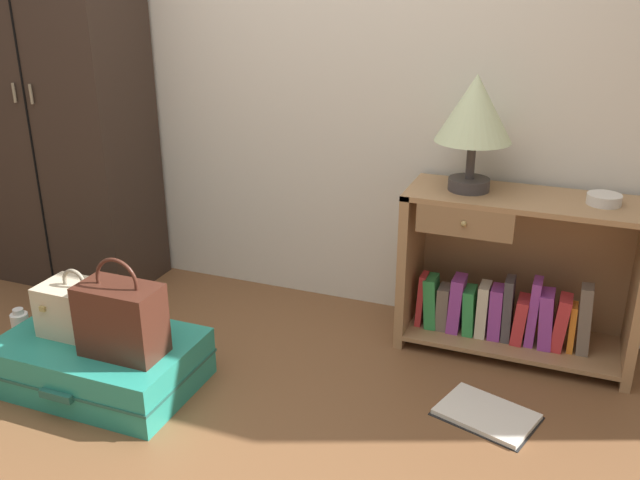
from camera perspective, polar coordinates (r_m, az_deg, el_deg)
The scene contains 11 objects.
ground_plane at distance 2.46m, azimuth -13.16°, elevation -18.35°, with size 9.00×9.00×0.00m, color brown.
back_wall at distance 3.23m, azimuth 0.31°, elevation 17.11°, with size 6.40×0.10×2.60m, color silver.
wardrobe at distance 3.69m, azimuth -20.94°, elevation 11.87°, with size 0.82×0.47×2.03m.
bookshelf at distance 3.02m, azimuth 15.81°, elevation -3.26°, with size 0.96×0.38×0.70m.
table_lamp at distance 2.83m, azimuth 12.74°, elevation 10.28°, with size 0.31×0.31×0.47m.
bowl at distance 2.88m, azimuth 22.54°, elevation 3.14°, with size 0.13×0.13×0.04m, color silver.
suitcase_large at distance 2.90m, azimuth -17.75°, elevation -9.59°, with size 0.77×0.52×0.20m.
train_case at distance 2.87m, azimuth -19.47°, elevation -5.41°, with size 0.28×0.20×0.28m.
handbag at distance 2.66m, azimuth -16.19°, elevation -6.31°, with size 0.31×0.17×0.39m.
bottle at distance 3.27m, azimuth -23.56°, elevation -6.92°, with size 0.07×0.07×0.20m.
open_book_on_floor at distance 2.71m, azimuth 13.67°, elevation -13.92°, with size 0.41×0.34×0.02m.
Camera 1 is at (1.16, -1.51, 1.55)m, focal length 38.50 mm.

